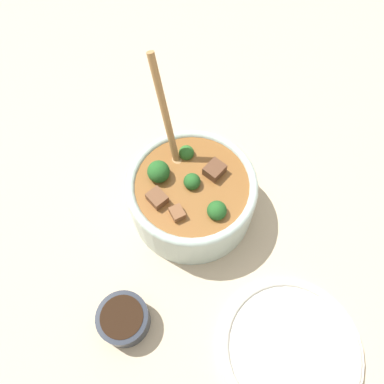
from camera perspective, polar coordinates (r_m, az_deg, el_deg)
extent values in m
plane|color=#C6B293|center=(0.73, 0.00, -2.40)|extent=(4.00, 4.00, 0.00)
cylinder|color=#B2C6BC|center=(0.69, 0.00, -0.73)|extent=(0.23, 0.23, 0.09)
torus|color=#B2C6BC|center=(0.65, 0.00, 1.16)|extent=(0.23, 0.23, 0.02)
cylinder|color=brown|center=(0.67, 0.00, 0.10)|extent=(0.21, 0.21, 0.05)
sphere|color=#235B23|center=(0.64, 0.18, 1.52)|extent=(0.03, 0.03, 0.03)
cylinder|color=#6B9956|center=(0.66, 0.17, 0.60)|extent=(0.01, 0.01, 0.01)
sphere|color=#2D6B28|center=(0.67, -0.86, 5.99)|extent=(0.03, 0.03, 0.03)
cylinder|color=#6B9956|center=(0.69, -0.83, 5.07)|extent=(0.01, 0.01, 0.01)
sphere|color=#235B23|center=(0.65, -5.12, 3.10)|extent=(0.04, 0.04, 0.04)
cylinder|color=#6B9956|center=(0.67, -4.93, 1.84)|extent=(0.01, 0.01, 0.02)
sphere|color=#235B23|center=(0.61, 3.81, -2.82)|extent=(0.03, 0.03, 0.03)
cylinder|color=#6B9956|center=(0.64, 3.68, -3.74)|extent=(0.01, 0.01, 0.01)
cube|color=brown|center=(0.62, -2.25, -3.28)|extent=(0.03, 0.03, 0.02)
cube|color=brown|center=(0.65, 3.45, 3.23)|extent=(0.03, 0.04, 0.03)
cube|color=brown|center=(0.63, -5.31, -1.06)|extent=(0.03, 0.03, 0.02)
ellipsoid|color=#A87A47|center=(0.68, -2.32, 4.71)|extent=(0.04, 0.03, 0.01)
cylinder|color=#A87A47|center=(0.62, -4.12, 11.90)|extent=(0.08, 0.03, 0.20)
cylinder|color=#232833|center=(0.65, -10.35, -18.52)|extent=(0.08, 0.08, 0.04)
cylinder|color=black|center=(0.64, -10.58, -18.29)|extent=(0.07, 0.07, 0.02)
cylinder|color=silver|center=(0.67, 14.76, -22.14)|extent=(0.23, 0.23, 0.01)
torus|color=silver|center=(0.67, 14.88, -22.08)|extent=(0.22, 0.22, 0.01)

